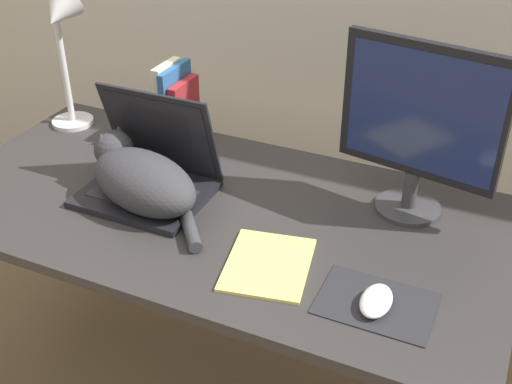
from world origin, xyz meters
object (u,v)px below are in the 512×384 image
external_monitor (420,124)px  desk_lamp (62,37)px  book_row (176,106)px  notepad (268,264)px  computer_mouse (376,301)px  cat (140,178)px  laptop (150,175)px

external_monitor → desk_lamp: (-1.06, 0.02, 0.06)m
book_row → notepad: bearing=-42.5°
computer_mouse → desk_lamp: (-1.08, 0.41, 0.28)m
cat → laptop: bearing=100.3°
external_monitor → computer_mouse: (0.02, -0.39, -0.22)m
computer_mouse → desk_lamp: desk_lamp is taller
external_monitor → notepad: 0.49m
desk_lamp → notepad: (0.82, -0.38, -0.29)m
cat → desk_lamp: (-0.43, 0.28, 0.22)m
laptop → external_monitor: (0.64, 0.20, 0.19)m
external_monitor → computer_mouse: bearing=-86.4°
cat → notepad: size_ratio=1.61×
laptop → notepad: bearing=-21.6°
external_monitor → computer_mouse: size_ratio=4.00×
laptop → book_row: bearing=106.9°
computer_mouse → book_row: bearing=147.1°
computer_mouse → laptop: bearing=163.7°
external_monitor → cat: bearing=-158.0°
cat → computer_mouse: bearing=-11.7°
book_row → laptop: bearing=-73.1°
notepad → cat: bearing=165.5°
desk_lamp → cat: bearing=-33.0°
laptop → cat: bearing=-79.7°
cat → notepad: (0.40, -0.10, -0.07)m
cat → computer_mouse: size_ratio=3.77×
computer_mouse → book_row: (-0.75, 0.49, 0.09)m
book_row → desk_lamp: size_ratio=0.54×
cat → computer_mouse: cat is taller
laptop → desk_lamp: desk_lamp is taller
cat → book_row: 0.37m
book_row → notepad: book_row is taller
external_monitor → desk_lamp: bearing=178.8°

